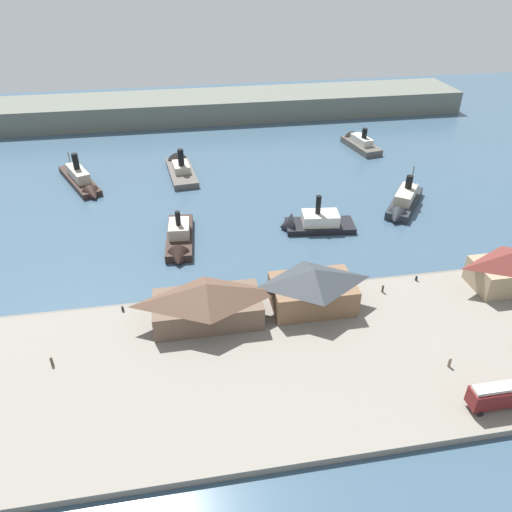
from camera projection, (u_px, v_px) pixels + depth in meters
ground_plane at (292, 281)px, 95.97m from camera, size 320.00×320.00×0.00m
quay_promenade at (324, 357)px, 77.43m from camera, size 110.00×36.00×1.20m
seawall_edge at (296, 289)px, 92.72m from camera, size 110.00×0.80×1.00m
ferry_shed_west_terminal at (207, 302)px, 82.23m from camera, size 18.65×9.44×7.53m
ferry_shed_customs_shed at (313, 287)px, 85.49m from camera, size 14.70×9.69×7.75m
street_tram at (498, 395)px, 67.17m from camera, size 8.08×2.70×4.12m
pedestrian_near_cart at (383, 289)px, 90.54m from camera, size 0.41×0.41×1.65m
pedestrian_standing_center at (52, 361)px, 74.80m from camera, size 0.42×0.42×1.70m
pedestrian_walking_west at (450, 362)px, 74.54m from camera, size 0.44×0.44×1.76m
mooring_post_west at (123, 309)px, 86.07m from camera, size 0.44×0.44×0.90m
mooring_post_east at (416, 278)px, 93.80m from camera, size 0.44×0.44×0.90m
ferry_approaching_west at (180, 168)px, 140.93m from camera, size 8.75×22.04×10.56m
ferry_moored_west at (179, 240)px, 106.18m from camera, size 6.85×20.32×9.26m
ferry_moored_east at (358, 142)px, 158.10m from camera, size 8.87×18.58×8.71m
ferry_departing_north at (403, 203)px, 120.62m from camera, size 16.15×19.33×10.21m
ferry_outer_harbor at (310, 223)px, 112.73m from camera, size 17.81×8.65×10.76m
ferry_mid_harbor at (82, 181)px, 132.21m from camera, size 14.75×24.80×10.12m
far_headland at (226, 105)px, 184.90m from camera, size 180.00×24.00×8.00m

